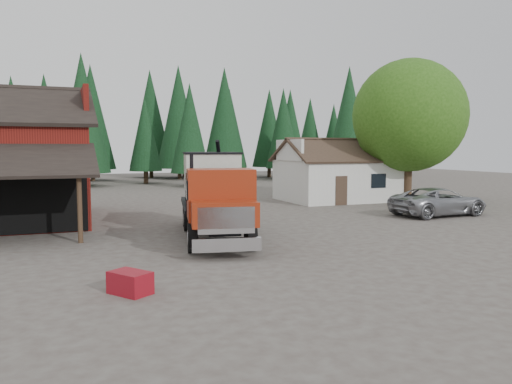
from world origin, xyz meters
name	(u,v)px	position (x,y,z in m)	size (l,w,h in m)	color
ground	(227,242)	(0.00, 0.00, 0.00)	(120.00, 120.00, 0.00)	#493F39
farmhouse	(338,178)	(13.00, 13.00, 1.67)	(8.60, 6.42, 4.65)	silver
deciduous_tree	(410,120)	(17.01, 9.97, 5.91)	(8.00, 8.00, 10.20)	#382619
conifer_backdrop	(117,181)	(0.00, 42.00, 0.00)	(76.00, 16.00, 16.00)	black
near_pine_b	(190,128)	(6.00, 30.00, 5.89)	(3.96, 3.96, 10.40)	#382619
near_pine_c	(349,119)	(22.00, 26.00, 6.89)	(4.84, 4.84, 12.40)	#382619
near_pine_d	(82,113)	(-4.00, 34.00, 7.39)	(5.28, 5.28, 13.40)	#382619
feed_truck	(214,191)	(-0.09, 1.37, 2.00)	(4.38, 9.80, 4.28)	black
silver_car	(439,202)	(14.00, 3.41, 0.81)	(2.67, 5.80, 1.61)	#9B9DA2
equip_box	(130,283)	(-4.66, -6.00, 0.30)	(0.70, 1.10, 0.60)	maroon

